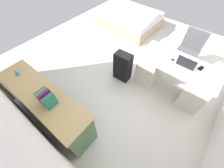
{
  "coord_description": "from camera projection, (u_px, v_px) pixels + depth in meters",
  "views": [
    {
      "loc": [
        -1.31,
        2.26,
        2.47
      ],
      "look_at": [
        -0.39,
        1.11,
        0.6
      ],
      "focal_mm": 22.22,
      "sensor_mm": 36.0,
      "label": 1
    }
  ],
  "objects": [
    {
      "name": "ground_plane",
      "position": [
        127.0,
        65.0,
        3.54
      ],
      "size": [
        5.81,
        5.81,
        0.0
      ],
      "primitive_type": "plane",
      "color": "beige"
    },
    {
      "name": "desk",
      "position": [
        173.0,
        76.0,
        2.76
      ],
      "size": [
        1.45,
        0.69,
        0.75
      ],
      "color": "silver",
      "rests_on": "ground_plane"
    },
    {
      "name": "office_chair",
      "position": [
        186.0,
        54.0,
        3.15
      ],
      "size": [
        0.52,
        0.52,
        0.94
      ],
      "color": "black",
      "rests_on": "ground_plane"
    },
    {
      "name": "credenza",
      "position": [
        49.0,
        106.0,
        2.35
      ],
      "size": [
        1.8,
        0.48,
        0.78
      ],
      "color": "#4C6B47",
      "rests_on": "ground_plane"
    },
    {
      "name": "bed",
      "position": [
        128.0,
        19.0,
        4.52
      ],
      "size": [
        1.95,
        1.47,
        0.58
      ],
      "color": "tan",
      "rests_on": "ground_plane"
    },
    {
      "name": "suitcase_black",
      "position": [
        123.0,
        67.0,
        3.01
      ],
      "size": [
        0.37,
        0.24,
        0.68
      ],
      "primitive_type": "cube",
      "rotation": [
        0.0,
        0.0,
        0.05
      ],
      "color": "black",
      "rests_on": "ground_plane"
    },
    {
      "name": "laptop",
      "position": [
        186.0,
        64.0,
        2.4
      ],
      "size": [
        0.31,
        0.23,
        0.21
      ],
      "color": "silver",
      "rests_on": "desk"
    },
    {
      "name": "computer_mouse",
      "position": [
        172.0,
        58.0,
        2.55
      ],
      "size": [
        0.06,
        0.1,
        0.03
      ],
      "primitive_type": "ellipsoid",
      "rotation": [
        0.0,
        0.0,
        -0.02
      ],
      "color": "white",
      "rests_on": "desk"
    },
    {
      "name": "cell_phone_near_laptop",
      "position": [
        201.0,
        68.0,
        2.4
      ],
      "size": [
        0.09,
        0.15,
        0.01
      ],
      "primitive_type": "cube",
      "rotation": [
        0.0,
        0.0,
        -0.17
      ],
      "color": "black",
      "rests_on": "desk"
    },
    {
      "name": "cell_phone_by_mouse",
      "position": [
        172.0,
        58.0,
        2.56
      ],
      "size": [
        0.11,
        0.15,
        0.01
      ],
      "primitive_type": "cube",
      "rotation": [
        0.0,
        0.0,
        0.37
      ],
      "color": "black",
      "rests_on": "desk"
    },
    {
      "name": "desk_lamp",
      "position": [
        219.0,
        66.0,
        2.08
      ],
      "size": [
        0.16,
        0.11,
        0.34
      ],
      "color": "silver",
      "rests_on": "desk"
    },
    {
      "name": "book_row",
      "position": [
        46.0,
        98.0,
        1.86
      ],
      "size": [
        0.24,
        0.17,
        0.24
      ],
      "color": "#27755B",
      "rests_on": "credenza"
    },
    {
      "name": "figurine_small",
      "position": [
        17.0,
        72.0,
        2.23
      ],
      "size": [
        0.08,
        0.08,
        0.11
      ],
      "primitive_type": "cone",
      "color": "#4C7FBF",
      "rests_on": "credenza"
    }
  ]
}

